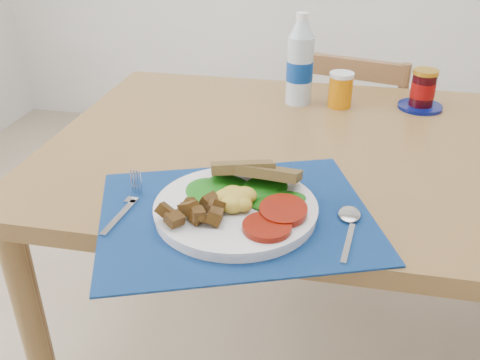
{
  "coord_description": "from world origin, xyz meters",
  "views": [
    {
      "loc": [
        -0.02,
        -0.95,
        1.28
      ],
      "look_at": [
        -0.19,
        -0.1,
        0.8
      ],
      "focal_mm": 40.0,
      "sensor_mm": 36.0,
      "label": 1
    }
  ],
  "objects_px": {
    "breakfast_plate": "(232,205)",
    "jam_on_saucer": "(423,92)",
    "water_bottle": "(300,65)",
    "chair_far": "(354,136)",
    "juice_glass": "(340,91)"
  },
  "relations": [
    {
      "from": "chair_far",
      "to": "jam_on_saucer",
      "type": "bearing_deg",
      "value": 131.65
    },
    {
      "from": "chair_far",
      "to": "jam_on_saucer",
      "type": "relative_size",
      "value": 8.35
    },
    {
      "from": "chair_far",
      "to": "breakfast_plate",
      "type": "xyz_separation_m",
      "value": [
        -0.23,
        -0.94,
        0.26
      ]
    },
    {
      "from": "juice_glass",
      "to": "jam_on_saucer",
      "type": "height_order",
      "value": "jam_on_saucer"
    },
    {
      "from": "breakfast_plate",
      "to": "juice_glass",
      "type": "xyz_separation_m",
      "value": [
        0.17,
        0.61,
        0.02
      ]
    },
    {
      "from": "chair_far",
      "to": "juice_glass",
      "type": "relative_size",
      "value": 11.14
    },
    {
      "from": "water_bottle",
      "to": "juice_glass",
      "type": "bearing_deg",
      "value": -1.91
    },
    {
      "from": "water_bottle",
      "to": "jam_on_saucer",
      "type": "bearing_deg",
      "value": 4.18
    },
    {
      "from": "breakfast_plate",
      "to": "jam_on_saucer",
      "type": "height_order",
      "value": "jam_on_saucer"
    },
    {
      "from": "breakfast_plate",
      "to": "juice_glass",
      "type": "distance_m",
      "value": 0.63
    },
    {
      "from": "water_bottle",
      "to": "chair_far",
      "type": "bearing_deg",
      "value": 62.5
    },
    {
      "from": "chair_far",
      "to": "water_bottle",
      "type": "relative_size",
      "value": 4.03
    },
    {
      "from": "water_bottle",
      "to": "juice_glass",
      "type": "distance_m",
      "value": 0.13
    },
    {
      "from": "chair_far",
      "to": "jam_on_saucer",
      "type": "distance_m",
      "value": 0.45
    },
    {
      "from": "water_bottle",
      "to": "jam_on_saucer",
      "type": "relative_size",
      "value": 2.07
    }
  ]
}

